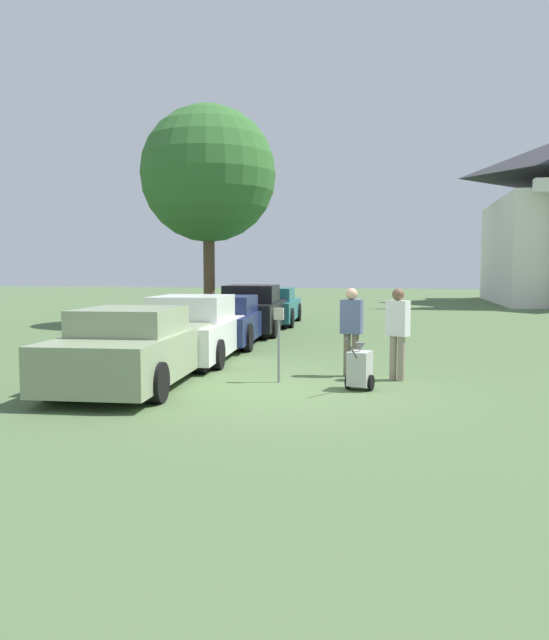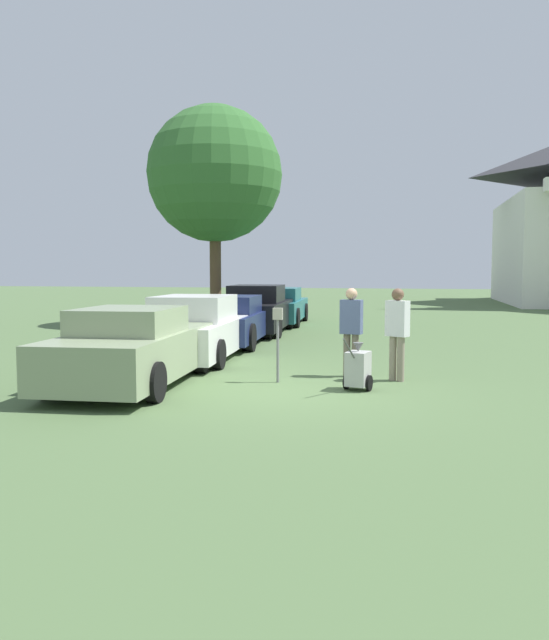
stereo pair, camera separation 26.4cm
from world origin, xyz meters
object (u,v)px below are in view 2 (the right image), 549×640
(parked_car_white, at_px, (196,330))
(parking_meter, at_px, (278,331))
(parked_car_navy, at_px, (230,321))
(parked_car_black, at_px, (258,311))
(person_worker, at_px, (351,326))
(person_supervisor, at_px, (397,328))
(equipment_cart, at_px, (358,368))
(parked_car_teal, at_px, (279,307))
(parked_car_sage, at_px, (133,349))

(parked_car_white, distance_m, parking_meter, 3.70)
(parked_car_white, relative_size, parked_car_navy, 1.06)
(parked_car_black, height_order, person_worker, person_worker)
(person_supervisor, distance_m, equipment_cart, 1.41)
(parked_car_white, height_order, parking_meter, parked_car_white)
(parked_car_black, bearing_deg, parked_car_teal, 86.33)
(parked_car_navy, bearing_deg, parked_car_teal, 86.33)
(parked_car_sage, bearing_deg, parking_meter, 14.40)
(parking_meter, bearing_deg, parked_car_black, 106.03)
(parked_car_black, distance_m, parking_meter, 9.23)
(equipment_cart, bearing_deg, parked_car_sage, -160.55)
(parked_car_black, xyz_separation_m, person_supervisor, (4.74, -8.23, 0.26))
(parked_car_black, distance_m, parked_car_teal, 3.46)
(parked_car_white, height_order, parked_car_navy, parked_car_white)
(parked_car_sage, bearing_deg, parked_car_white, 86.32)
(parked_car_white, xyz_separation_m, parking_meter, (2.55, -2.67, 0.29))
(parked_car_sage, distance_m, person_worker, 4.24)
(parking_meter, xyz_separation_m, person_worker, (1.29, 0.94, 0.03))
(parked_car_sage, xyz_separation_m, person_supervisor, (4.74, 1.47, 0.34))
(person_worker, bearing_deg, person_supervisor, 172.51)
(parked_car_sage, xyz_separation_m, equipment_cart, (4.09, 0.38, -0.29))
(person_supervisor, bearing_deg, equipment_cart, 88.07)
(parked_car_sage, distance_m, parked_car_white, 3.50)
(parked_car_navy, xyz_separation_m, equipment_cart, (4.09, -5.97, -0.27))
(parked_car_sage, height_order, parked_car_teal, parked_car_sage)
(parked_car_sage, xyz_separation_m, parked_car_white, (0.00, 3.50, 0.01))
(parked_car_black, bearing_deg, equipment_cart, -70.00)
(parked_car_teal, relative_size, equipment_cart, 5.05)
(parked_car_black, bearing_deg, person_supervisor, -63.75)
(parked_car_sage, bearing_deg, parked_car_teal, 86.33)
(parked_car_navy, distance_m, person_worker, 5.99)
(parked_car_sage, relative_size, person_worker, 2.68)
(parking_meter, bearing_deg, parked_car_navy, 114.79)
(parked_car_white, distance_m, parked_car_navy, 2.85)
(parked_car_sage, height_order, parked_car_black, parked_car_black)
(person_worker, bearing_deg, parked_car_black, -53.24)
(parked_car_teal, bearing_deg, parked_car_black, -93.67)
(parked_car_black, height_order, parked_car_teal, parked_car_black)
(parking_meter, bearing_deg, person_supervisor, 16.25)
(parked_car_navy, height_order, person_worker, person_worker)
(parked_car_sage, xyz_separation_m, parked_car_navy, (0.00, 6.35, -0.02))
(parked_car_white, relative_size, parked_car_black, 0.99)
(parked_car_navy, bearing_deg, person_supervisor, -49.51)
(parking_meter, bearing_deg, parked_car_teal, 101.68)
(parked_car_black, height_order, equipment_cart, parked_car_black)
(parked_car_teal, distance_m, parking_meter, 12.59)
(parked_car_white, xyz_separation_m, parked_car_navy, (-0.00, 2.85, -0.03))
(parked_car_sage, xyz_separation_m, parking_meter, (2.55, 0.83, 0.30))
(person_worker, height_order, equipment_cart, person_worker)
(parking_meter, bearing_deg, equipment_cart, -16.32)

